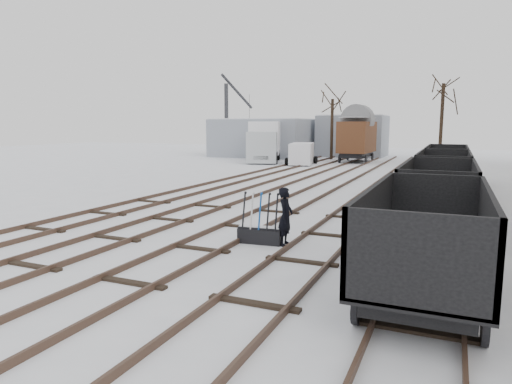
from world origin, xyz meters
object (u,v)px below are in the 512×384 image
(box_van_wagon, at_px, (357,136))
(lorry, at_px, (264,141))
(ground_frame, at_px, (260,234))
(worker, at_px, (286,217))
(freight_wagon_a, at_px, (426,257))
(crane, at_px, (227,135))
(panel_van, at_px, (302,153))

(box_van_wagon, xyz_separation_m, lorry, (-8.22, -2.62, -0.47))
(ground_frame, distance_m, worker, 0.94)
(worker, xyz_separation_m, lorry, (-12.25, 28.01, 1.08))
(ground_frame, height_order, freight_wagon_a, freight_wagon_a)
(lorry, xyz_separation_m, crane, (-6.80, 5.61, 0.42))
(ground_frame, distance_m, lorry, 30.42)
(worker, height_order, box_van_wagon, box_van_wagon)
(ground_frame, distance_m, box_van_wagon, 30.98)
(panel_van, distance_m, crane, 13.66)
(ground_frame, distance_m, freight_wagon_a, 5.41)
(panel_van, relative_size, crane, 0.51)
(ground_frame, bearing_deg, box_van_wagon, 90.84)
(freight_wagon_a, bearing_deg, panel_van, 112.43)
(freight_wagon_a, height_order, panel_van, freight_wagon_a)
(freight_wagon_a, xyz_separation_m, panel_van, (-11.81, 28.61, 0.12))
(lorry, distance_m, crane, 8.82)
(crane, bearing_deg, freight_wagon_a, -40.78)
(worker, bearing_deg, box_van_wagon, 4.51)
(freight_wagon_a, distance_m, lorry, 34.75)
(ground_frame, bearing_deg, freight_wagon_a, -34.29)
(worker, relative_size, box_van_wagon, 0.31)
(freight_wagon_a, relative_size, crane, 0.61)
(box_van_wagon, xyz_separation_m, panel_van, (-3.83, -4.73, -1.43))
(freight_wagon_a, height_order, lorry, lorry)
(panel_van, bearing_deg, lorry, 142.10)
(box_van_wagon, bearing_deg, panel_van, -127.61)
(freight_wagon_a, height_order, box_van_wagon, box_van_wagon)
(worker, xyz_separation_m, panel_van, (-7.86, 25.90, 0.13))
(ground_frame, xyz_separation_m, panel_van, (-7.11, 26.00, 0.69))
(box_van_wagon, bearing_deg, crane, 170.17)
(lorry, xyz_separation_m, panel_van, (4.39, -2.11, -0.96))
(panel_van, bearing_deg, freight_wagon_a, -79.81)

